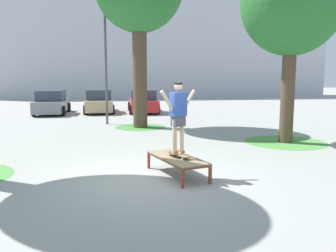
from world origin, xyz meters
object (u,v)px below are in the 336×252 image
at_px(skate_box, 177,159).
at_px(car_tan, 99,102).
at_px(car_red, 143,102).
at_px(light_post, 105,46).
at_px(skateboard, 178,154).
at_px(car_grey, 52,103).
at_px(skater, 178,113).
at_px(tree_near_right, 292,3).

relative_size(skate_box, car_tan, 0.48).
bearing_deg(car_red, light_post, -112.12).
bearing_deg(skate_box, skateboard, -72.00).
xyz_separation_m(skateboard, light_post, (-1.91, 9.67, 3.29)).
height_order(skate_box, light_post, light_post).
distance_m(skate_box, car_grey, 15.92).
bearing_deg(car_tan, car_grey, -169.82).
relative_size(car_grey, car_red, 1.00).
xyz_separation_m(skate_box, skater, (0.01, -0.05, 1.12)).
relative_size(skate_box, skateboard, 2.52).
distance_m(skateboard, light_post, 10.39).
bearing_deg(car_grey, car_tan, 10.18).
bearing_deg(car_red, skate_box, -91.27).
relative_size(car_tan, car_red, 1.02).
bearing_deg(skater, skate_box, 107.76).
height_order(tree_near_right, car_tan, tree_near_right).
bearing_deg(skate_box, car_tan, 99.42).
height_order(car_tan, car_red, same).
bearing_deg(car_tan, tree_near_right, -58.56).
bearing_deg(light_post, skateboard, -78.84).
xyz_separation_m(skateboard, skater, (-0.00, 0.00, 0.99)).
bearing_deg(skate_box, light_post, 101.13).
height_order(skate_box, car_tan, car_tan).
bearing_deg(skater, skateboard, -64.92).
bearing_deg(car_red, car_grey, -178.55).
xyz_separation_m(skateboard, car_tan, (-2.58, 15.52, 0.15)).
bearing_deg(skateboard, light_post, 101.16).
relative_size(skateboard, car_grey, 0.19).
relative_size(skater, car_red, 0.40).
distance_m(skate_box, tree_near_right, 7.42).
distance_m(car_grey, car_tan, 2.95).
distance_m(car_tan, car_red, 2.93).
xyz_separation_m(tree_near_right, light_post, (-6.54, 5.94, -1.06)).
xyz_separation_m(skater, car_red, (0.32, 15.14, -0.84)).
distance_m(skateboard, car_tan, 15.73).
relative_size(skateboard, car_red, 0.19).
bearing_deg(skater, car_tan, 99.45).
bearing_deg(light_post, car_grey, 123.90).
height_order(car_tan, light_post, light_post).
distance_m(tree_near_right, car_red, 12.91).
relative_size(car_red, light_post, 0.72).
bearing_deg(tree_near_right, skater, -141.18).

